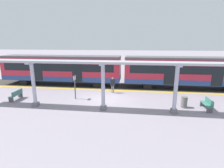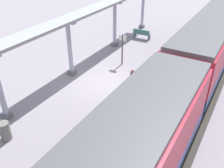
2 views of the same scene
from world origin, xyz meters
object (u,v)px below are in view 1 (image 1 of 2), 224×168
train_far_carriage (189,72)px  passenger_waiting_near_edge (113,83)px  canopy_pillar_second (34,84)px  platform_info_sign (75,85)px  train_near_carriage (62,69)px  trash_bin (184,102)px  bench_near_end (16,95)px  canopy_pillar_fourth (176,89)px  canopy_pillar_third (103,87)px  bench_mid_platform (207,104)px

train_far_carriage → passenger_waiting_near_edge: bearing=-70.9°
canopy_pillar_second → platform_info_sign: bearing=129.0°
train_near_carriage → trash_bin: 14.11m
bench_near_end → platform_info_sign: 5.35m
canopy_pillar_fourth → platform_info_sign: 8.51m
train_far_carriage → platform_info_sign: bearing=-65.4°
bench_near_end → canopy_pillar_third: bearing=81.4°
canopy_pillar_second → bench_mid_platform: 13.64m
bench_near_end → canopy_pillar_fourth: bearing=84.7°
train_near_carriage → train_far_carriage: (0.00, 14.68, 0.00)m
train_far_carriage → canopy_pillar_third: (7.27, -8.28, -0.02)m
canopy_pillar_third → platform_info_sign: canopy_pillar_third is taller
canopy_pillar_fourth → canopy_pillar_third: bearing=-90.0°
bench_near_end → trash_bin: 14.46m
train_far_carriage → train_near_carriage: bearing=-90.0°
bench_near_end → bench_mid_platform: bearing=89.2°
train_far_carriage → canopy_pillar_second: (7.27, -13.88, -0.02)m
canopy_pillar_fourth → bench_near_end: canopy_pillar_fourth is taller
platform_info_sign → passenger_waiting_near_edge: 3.92m
bench_mid_platform → trash_bin: 1.67m
train_near_carriage → passenger_waiting_near_edge: train_near_carriage is taller
train_near_carriage → canopy_pillar_fourth: canopy_pillar_fourth is taller
train_near_carriage → trash_bin: (6.05, 12.67, -1.38)m
trash_bin → train_near_carriage: bearing=-115.5°
canopy_pillar_third → bench_mid_platform: bearing=97.3°
train_far_carriage → passenger_waiting_near_edge: train_far_carriage is taller
train_far_carriage → trash_bin: train_far_carriage is taller
train_far_carriage → canopy_pillar_fourth: bearing=-22.6°
canopy_pillar_fourth → trash_bin: (-1.22, 1.03, -1.36)m
train_near_carriage → train_far_carriage: same height
platform_info_sign → canopy_pillar_second: bearing=-51.0°
canopy_pillar_second → canopy_pillar_third: same height
platform_info_sign → train_far_carriage: bearing=114.6°
bench_mid_platform → canopy_pillar_fourth: bearing=-69.3°
canopy_pillar_fourth → bench_mid_platform: size_ratio=2.38×
bench_mid_platform → passenger_waiting_near_edge: (-3.44, -7.77, 0.56)m
canopy_pillar_third → canopy_pillar_second: bearing=-90.0°
canopy_pillar_fourth → bench_near_end: (-1.24, -13.43, -1.37)m
canopy_pillar_fourth → trash_bin: bearing=140.1°
canopy_pillar_fourth → passenger_waiting_near_edge: 6.81m
train_far_carriage → canopy_pillar_second: 15.67m
bench_near_end → bench_mid_platform: size_ratio=1.01×
trash_bin → canopy_pillar_fourth: bearing=-39.9°
canopy_pillar_fourth → trash_bin: size_ratio=3.95×
bench_near_end → platform_info_sign: bearing=99.6°
train_far_carriage → bench_mid_platform: size_ratio=9.39×
train_near_carriage → canopy_pillar_fourth: size_ratio=3.94×
trash_bin → passenger_waiting_near_edge: size_ratio=0.56×
train_far_carriage → trash_bin: size_ratio=15.57×
train_near_carriage → platform_info_sign: (5.15, 3.42, -0.51)m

